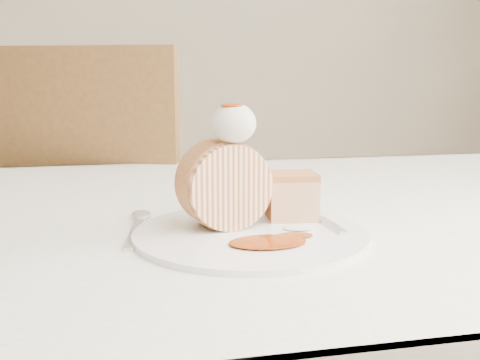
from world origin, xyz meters
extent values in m
cube|color=white|center=(0.00, 3.00, 1.40)|extent=(5.00, 0.10, 2.80)
cube|color=beige|center=(0.00, 0.20, 0.73)|extent=(1.40, 0.90, 0.04)
cube|color=beige|center=(0.00, 0.65, 0.61)|extent=(1.40, 0.01, 0.28)
cylinder|color=brown|center=(0.62, 0.57, 0.35)|extent=(0.06, 0.06, 0.71)
cube|color=brown|center=(-0.24, 0.91, 0.49)|extent=(0.60, 0.60, 0.05)
cube|color=brown|center=(-0.31, 0.71, 0.76)|extent=(0.47, 0.19, 0.50)
cylinder|color=brown|center=(0.02, 1.04, 0.23)|extent=(0.04, 0.04, 0.46)
cylinder|color=brown|center=(-0.37, 1.17, 0.23)|extent=(0.04, 0.04, 0.46)
cylinder|color=white|center=(-0.05, 0.03, 0.75)|extent=(0.30, 0.30, 0.01)
cylinder|color=#FFDDB1|center=(-0.08, 0.06, 0.81)|extent=(0.11, 0.08, 0.10)
cube|color=#C38049|center=(0.01, 0.08, 0.78)|extent=(0.07, 0.06, 0.05)
ellipsoid|color=white|center=(-0.07, 0.05, 0.88)|extent=(0.05, 0.05, 0.05)
ellipsoid|color=#852B05|center=(-0.07, 0.04, 0.91)|extent=(0.03, 0.02, 0.01)
cube|color=silver|center=(0.05, 0.05, 0.76)|extent=(0.03, 0.16, 0.00)
cube|color=silver|center=(-0.18, 0.07, 0.75)|extent=(0.04, 0.16, 0.00)
camera|label=1|loc=(-0.18, -0.56, 0.93)|focal=40.00mm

